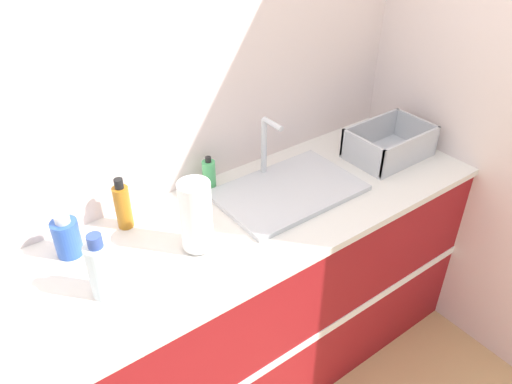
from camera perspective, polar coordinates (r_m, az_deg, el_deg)
name	(u,v)px	position (r m, az deg, el deg)	size (l,w,h in m)	color
wall_back	(165,94)	(1.90, -10.38, 10.92)	(4.66, 0.06, 2.60)	silver
wall_right	(439,57)	(2.39, 20.23, 14.32)	(0.06, 2.63, 2.60)	silver
counter_cabinet	(225,312)	(2.14, -3.57, -13.52)	(2.28, 0.65, 0.90)	maroon
sink	(288,189)	(2.02, 3.63, 0.40)	(0.57, 0.37, 0.27)	silver
paper_towel_roll	(196,216)	(1.68, -6.87, -2.74)	(0.11, 0.11, 0.26)	#4C4C51
dish_rack	(389,146)	(2.32, 14.94, 5.10)	(0.36, 0.25, 0.14)	#B7BABF
bottle_amber	(123,206)	(1.85, -14.98, -1.54)	(0.06, 0.06, 0.20)	#B26B19
bottle_clear	(101,269)	(1.59, -17.27, -8.38)	(0.08, 0.08, 0.23)	silver
bottle_blue	(67,237)	(1.80, -20.81, -4.81)	(0.09, 0.09, 0.16)	#2D56B7
soap_dispenser	(209,174)	(2.02, -5.39, 2.03)	(0.05, 0.05, 0.14)	#4CB266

